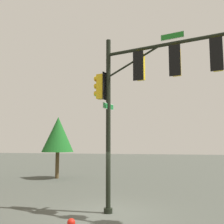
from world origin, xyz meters
TOP-DOWN VIEW (x-y plane):
  - ground_plane at (0.00, 0.00)m, footprint 120.00×120.00m
  - signal_pole_assembly at (1.56, -0.42)m, footprint 5.75×1.93m
  - tree_near at (-6.66, 9.61)m, footprint 2.62×2.62m

SIDE VIEW (x-z plane):
  - ground_plane at x=0.00m, z-range 0.00..0.00m
  - tree_near at x=-6.66m, z-range 1.05..6.12m
  - signal_pole_assembly at x=1.56m, z-range 1.59..9.04m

